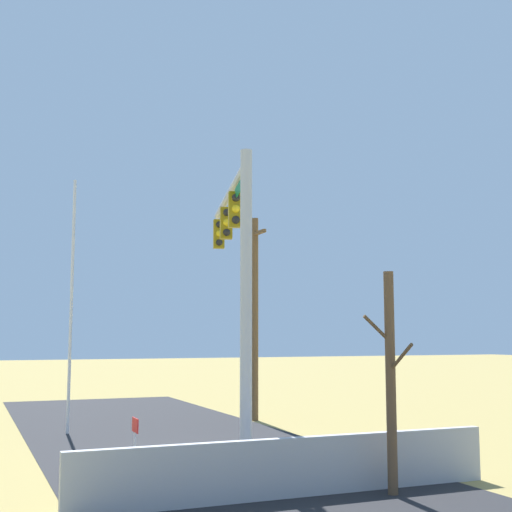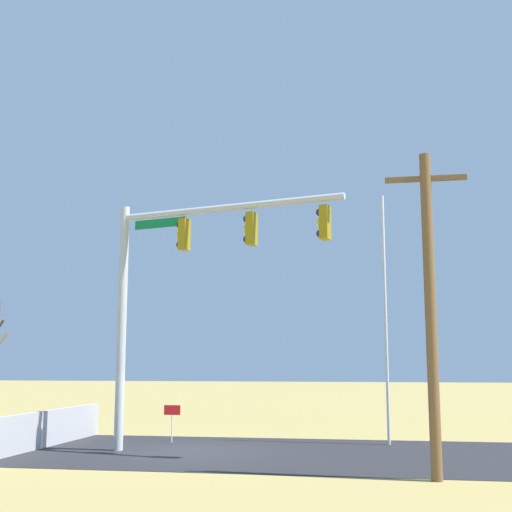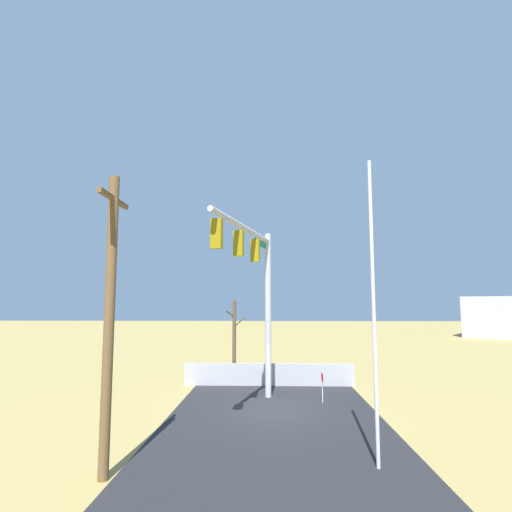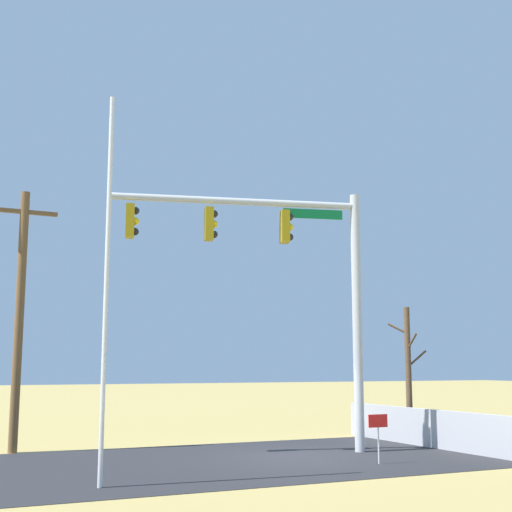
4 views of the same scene
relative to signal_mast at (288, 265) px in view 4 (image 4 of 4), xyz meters
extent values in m
plane|color=#9E894C|center=(-0.15, -0.74, -5.33)|extent=(160.00, 160.00, 0.00)
cube|color=#232326|center=(-4.15, -0.74, -5.33)|extent=(28.00, 8.00, 0.01)
cube|color=#B7B5AD|center=(3.01, -0.50, -5.33)|extent=(6.00, 6.00, 0.01)
cube|color=#A8A8AD|center=(4.60, -0.52, -4.77)|extent=(0.20, 8.79, 1.13)
cylinder|color=#B2B5BA|center=(2.01, -0.50, -1.58)|extent=(0.28, 0.28, 7.50)
cylinder|color=#B2B5BA|center=(-1.49, 0.37, 1.82)|extent=(7.04, 1.93, 0.20)
cube|color=#0F7238|center=(0.75, -0.19, 1.54)|extent=(1.75, 0.46, 0.28)
cube|color=#937A0F|center=(-0.09, 0.02, 1.12)|extent=(0.32, 0.41, 0.96)
sphere|color=black|center=(0.06, -0.01, 1.42)|extent=(0.22, 0.22, 0.22)
sphere|color=yellow|center=(0.06, -0.01, 1.12)|extent=(0.22, 0.22, 0.22)
sphere|color=black|center=(0.06, -0.01, 0.82)|extent=(0.22, 0.22, 0.22)
cube|color=#937A0F|center=(-2.26, 0.56, 1.12)|extent=(0.32, 0.41, 0.96)
sphere|color=black|center=(-2.11, 0.53, 1.42)|extent=(0.22, 0.22, 0.22)
sphere|color=yellow|center=(-2.11, 0.53, 1.12)|extent=(0.22, 0.22, 0.22)
sphere|color=black|center=(-2.11, 0.53, 0.82)|extent=(0.22, 0.22, 0.22)
cube|color=#937A0F|center=(-4.42, 1.10, 1.12)|extent=(0.32, 0.41, 0.96)
sphere|color=black|center=(-4.28, 1.06, 1.42)|extent=(0.22, 0.22, 0.22)
sphere|color=yellow|center=(-4.28, 1.06, 1.12)|extent=(0.22, 0.22, 0.22)
sphere|color=black|center=(-4.28, 1.06, 0.82)|extent=(0.22, 0.22, 0.22)
cylinder|color=silver|center=(-6.05, -3.38, -1.22)|extent=(0.10, 0.10, 8.22)
cylinder|color=brown|center=(-6.99, 3.46, -1.56)|extent=(0.26, 0.26, 7.55)
cube|color=brown|center=(-6.99, 3.46, 1.61)|extent=(1.90, 0.12, 0.12)
cylinder|color=brown|center=(5.16, 1.33, -3.15)|extent=(0.20, 0.20, 4.38)
cylinder|color=brown|center=(5.53, 1.33, -2.67)|extent=(0.78, 0.07, 0.57)
cylinder|color=brown|center=(4.92, 1.53, -1.67)|extent=(0.54, 0.47, 0.39)
cylinder|color=brown|center=(5.14, 1.06, -2.11)|extent=(0.12, 0.61, 0.55)
cylinder|color=silver|center=(1.04, -2.83, -4.88)|extent=(0.04, 0.04, 0.90)
cube|color=red|center=(1.04, -2.83, -4.27)|extent=(0.56, 0.02, 0.32)
camera|label=1|loc=(16.95, -6.49, -2.27)|focal=48.49mm
camera|label=2|loc=(-5.75, 19.90, -2.74)|focal=48.55mm
camera|label=3|loc=(-17.43, -0.58, -1.06)|focal=29.16mm
camera|label=4|loc=(-9.41, -18.06, -2.92)|focal=49.69mm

